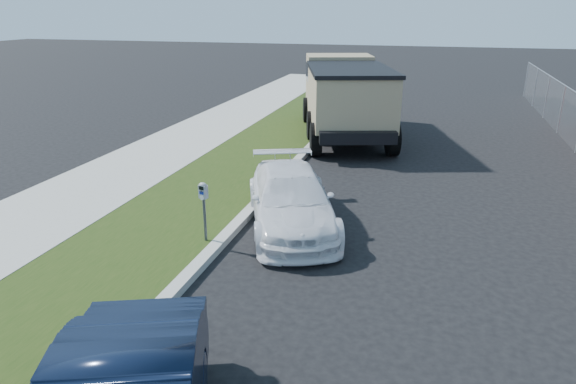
# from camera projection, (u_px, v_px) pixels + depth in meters

# --- Properties ---
(ground) EXTENTS (120.00, 120.00, 0.00)m
(ground) POSITION_uv_depth(u_px,v_px,m) (346.00, 267.00, 9.56)
(ground) COLOR black
(ground) RESTS_ON ground
(streetside) EXTENTS (6.12, 50.00, 0.15)m
(streetside) POSITION_uv_depth(u_px,v_px,m) (138.00, 199.00, 12.77)
(streetside) COLOR gray
(streetside) RESTS_ON ground
(parking_meter) EXTENTS (0.19, 0.15, 1.24)m
(parking_meter) POSITION_uv_depth(u_px,v_px,m) (204.00, 199.00, 10.05)
(parking_meter) COLOR #3F4247
(parking_meter) RESTS_ON ground
(white_wagon) EXTENTS (3.20, 4.61, 1.24)m
(white_wagon) POSITION_uv_depth(u_px,v_px,m) (291.00, 198.00, 11.24)
(white_wagon) COLOR white
(white_wagon) RESTS_ON ground
(dump_truck) EXTENTS (4.52, 7.49, 2.76)m
(dump_truck) POSITION_uv_depth(u_px,v_px,m) (345.00, 94.00, 18.90)
(dump_truck) COLOR black
(dump_truck) RESTS_ON ground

